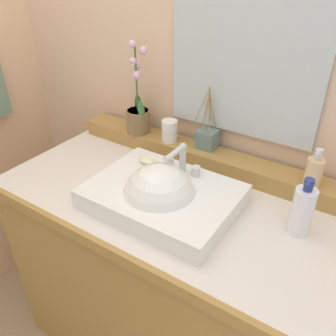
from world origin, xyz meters
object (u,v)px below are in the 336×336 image
lotion_bottle (302,210)px  tumbler_cup (170,131)px  soap_bar (148,161)px  reed_diffuser (206,138)px  sink_basin (161,198)px  potted_plant (138,113)px  soap_dispenser (314,171)px

lotion_bottle → tumbler_cup: bearing=162.5°
soap_bar → reed_diffuser: 0.27m
tumbler_cup → sink_basin: bearing=-61.5°
tumbler_cup → lotion_bottle: 0.63m
potted_plant → reed_diffuser: size_ratio=1.55×
soap_dispenser → reed_diffuser: reed_diffuser is taller
soap_dispenser → tumbler_cup: soap_dispenser is taller
potted_plant → reed_diffuser: potted_plant is taller
potted_plant → lotion_bottle: (0.76, -0.19, -0.07)m
sink_basin → tumbler_cup: sink_basin is taller
soap_dispenser → tumbler_cup: 0.58m
soap_bar → sink_basin: bearing=-39.2°
potted_plant → tumbler_cup: (0.16, -0.00, -0.04)m
tumbler_cup → potted_plant: bearing=179.6°
lotion_bottle → potted_plant: bearing=166.0°
soap_dispenser → reed_diffuser: (-0.43, 0.05, -0.01)m
soap_dispenser → soap_bar: bearing=-160.5°
sink_basin → soap_dispenser: bearing=36.4°
soap_dispenser → tumbler_cup: bearing=179.0°
potted_plant → reed_diffuser: bearing=6.1°
sink_basin → tumbler_cup: bearing=118.5°
sink_basin → potted_plant: bearing=136.5°
potted_plant → soap_dispenser: size_ratio=2.86×
sink_basin → tumbler_cup: (-0.17, 0.31, 0.08)m
potted_plant → soap_dispenser: potted_plant is taller
potted_plant → soap_dispenser: bearing=-0.9°
sink_basin → tumbler_cup: size_ratio=5.46×
sink_basin → reed_diffuser: reed_diffuser is taller
sink_basin → reed_diffuser: (-0.02, 0.35, 0.08)m
sink_basin → potted_plant: size_ratio=1.26×
sink_basin → soap_bar: size_ratio=7.05×
potted_plant → reed_diffuser: 0.32m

